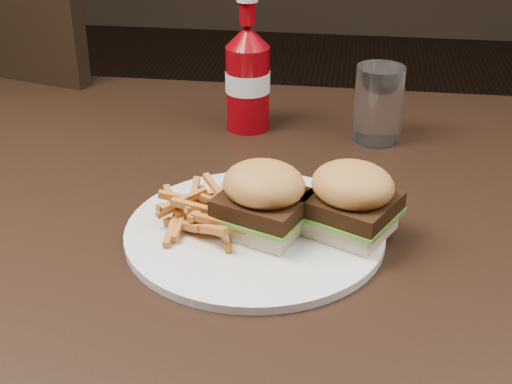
# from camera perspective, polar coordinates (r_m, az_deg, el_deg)

# --- Properties ---
(dining_table) EXTENTS (1.20, 0.80, 0.04)m
(dining_table) POSITION_cam_1_polar(r_m,az_deg,el_deg) (0.89, 2.12, -1.31)
(dining_table) COLOR black
(dining_table) RESTS_ON ground
(chair_far) EXTENTS (0.58, 0.58, 0.04)m
(chair_far) POSITION_cam_1_polar(r_m,az_deg,el_deg) (1.68, -14.27, 1.01)
(chair_far) COLOR black
(chair_far) RESTS_ON ground
(plate) EXTENTS (0.29, 0.29, 0.01)m
(plate) POSITION_cam_1_polar(r_m,az_deg,el_deg) (0.79, -0.10, -3.22)
(plate) COLOR white
(plate) RESTS_ON dining_table
(sandwich_half_a) EXTENTS (0.10, 0.10, 0.02)m
(sandwich_half_a) POSITION_cam_1_polar(r_m,az_deg,el_deg) (0.78, 0.61, -2.45)
(sandwich_half_a) COLOR beige
(sandwich_half_a) RESTS_ON plate
(sandwich_half_b) EXTENTS (0.11, 0.10, 0.02)m
(sandwich_half_b) POSITION_cam_1_polar(r_m,az_deg,el_deg) (0.78, 7.53, -2.50)
(sandwich_half_b) COLOR beige
(sandwich_half_b) RESTS_ON plate
(fries_pile) EXTENTS (0.10, 0.10, 0.04)m
(fries_pile) POSITION_cam_1_polar(r_m,az_deg,el_deg) (0.79, -3.80, -1.10)
(fries_pile) COLOR #AB7528
(fries_pile) RESTS_ON plate
(ketchup_bottle) EXTENTS (0.06, 0.06, 0.13)m
(ketchup_bottle) POSITION_cam_1_polar(r_m,az_deg,el_deg) (1.05, -0.66, 8.19)
(ketchup_bottle) COLOR maroon
(ketchup_bottle) RESTS_ON dining_table
(tumbler) EXTENTS (0.09, 0.09, 0.11)m
(tumbler) POSITION_cam_1_polar(r_m,az_deg,el_deg) (1.02, 9.76, 6.98)
(tumbler) COLOR white
(tumbler) RESTS_ON dining_table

